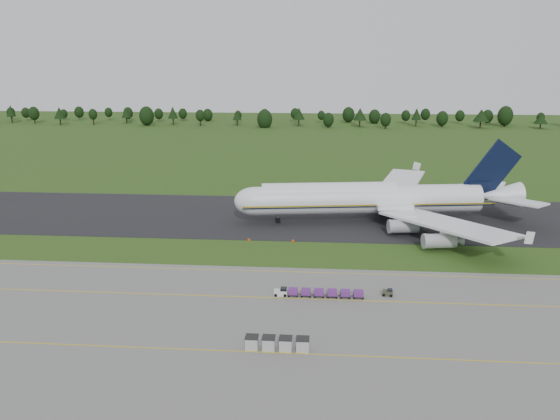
# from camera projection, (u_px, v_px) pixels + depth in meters

# --- Properties ---
(ground) EXTENTS (600.00, 600.00, 0.00)m
(ground) POSITION_uv_depth(u_px,v_px,m) (286.00, 254.00, 114.72)
(ground) COLOR #274514
(ground) RESTS_ON ground
(apron) EXTENTS (300.00, 52.00, 0.06)m
(apron) POSITION_uv_depth(u_px,v_px,m) (271.00, 332.00, 82.07)
(apron) COLOR slate
(apron) RESTS_ON ground
(taxiway) EXTENTS (300.00, 40.00, 0.08)m
(taxiway) POSITION_uv_depth(u_px,v_px,m) (293.00, 216.00, 141.59)
(taxiway) COLOR black
(taxiway) RESTS_ON ground
(apron_markings) EXTENTS (300.00, 30.20, 0.01)m
(apron_markings) POSITION_uv_depth(u_px,v_px,m) (275.00, 311.00, 88.80)
(apron_markings) COLOR gold
(apron_markings) RESTS_ON apron
(tree_line) EXTENTS (529.49, 23.63, 11.39)m
(tree_line) POSITION_uv_depth(u_px,v_px,m) (349.00, 116.00, 322.82)
(tree_line) COLOR black
(tree_line) RESTS_ON ground
(aircraft) EXTENTS (73.54, 70.76, 20.57)m
(aircraft) POSITION_uv_depth(u_px,v_px,m) (373.00, 198.00, 136.19)
(aircraft) COLOR white
(aircraft) RESTS_ON ground
(baggage_train) EXTENTS (15.47, 1.40, 1.35)m
(baggage_train) POSITION_uv_depth(u_px,v_px,m) (317.00, 293.00, 93.94)
(baggage_train) COLOR silver
(baggage_train) RESTS_ON apron
(utility_cart) EXTENTS (1.92, 1.35, 0.97)m
(utility_cart) POSITION_uv_depth(u_px,v_px,m) (388.00, 293.00, 94.38)
(utility_cart) COLOR #343626
(utility_cart) RESTS_ON apron
(uld_row) EXTENTS (9.07, 1.87, 1.85)m
(uld_row) POSITION_uv_depth(u_px,v_px,m) (277.00, 343.00, 76.91)
(uld_row) COLOR #A6A6A6
(uld_row) RESTS_ON apron
(edge_markers) EXTENTS (10.36, 0.30, 0.60)m
(edge_markers) POSITION_uv_depth(u_px,v_px,m) (271.00, 241.00, 122.13)
(edge_markers) COLOR #ED4607
(edge_markers) RESTS_ON ground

